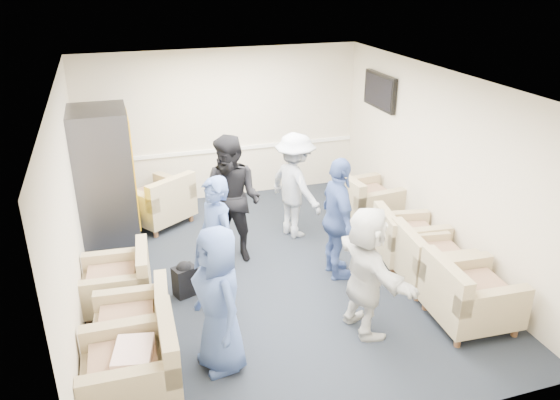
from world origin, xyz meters
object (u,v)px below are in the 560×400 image
object	(u,v)px
armchair_right_midfar	(405,240)
person_front_right	(366,271)
person_back_left	(232,200)
vending_machine	(105,178)
armchair_corner	(160,203)
armchair_left_near	(137,370)
armchair_right_far	(363,202)
armchair_left_mid	(138,327)
person_back_right	(295,186)
person_mid_right	(338,219)
armchair_right_midnear	(428,261)
person_mid_left	(216,245)
armchair_left_far	(121,283)
armchair_right_near	(467,297)
person_front_left	(219,300)

from	to	relation	value
armchair_right_midfar	person_front_right	size ratio (longest dim) A/B	0.61
armchair_right_midfar	person_back_left	size ratio (longest dim) A/B	0.52
vending_machine	person_back_left	world-z (taller)	vending_machine
armchair_corner	person_front_right	world-z (taller)	person_front_right
armchair_left_near	armchair_right_far	bearing A→B (deg)	129.41
armchair_left_mid	person_back_right	distance (m)	3.45
person_mid_right	vending_machine	bearing A→B (deg)	60.82
vending_machine	armchair_right_far	bearing A→B (deg)	-7.76
armchair_left_mid	armchair_corner	world-z (taller)	armchair_corner
person_back_right	person_front_right	distance (m)	2.59
person_back_left	person_mid_right	bearing A→B (deg)	3.79
armchair_left_near	armchair_right_midnear	bearing A→B (deg)	106.24
vending_machine	person_back_left	distance (m)	2.01
armchair_right_midnear	person_mid_left	world-z (taller)	person_mid_left
armchair_left_mid	vending_machine	size ratio (longest dim) A/B	0.43
armchair_right_far	person_mid_right	xyz separation A→B (m)	(-1.11, -1.45, 0.50)
person_mid_right	person_front_right	size ratio (longest dim) A/B	1.09
armchair_left_far	armchair_corner	xyz separation A→B (m)	(0.74, 2.28, 0.04)
armchair_right_near	person_front_right	world-z (taller)	person_front_right
armchair_left_far	person_front_right	distance (m)	3.05
armchair_right_midfar	vending_machine	bearing A→B (deg)	73.67
armchair_right_far	person_mid_left	bearing A→B (deg)	114.77
person_back_left	person_front_right	xyz separation A→B (m)	(1.06, -2.15, -0.14)
armchair_left_mid	armchair_right_midfar	distance (m)	3.95
armchair_left_far	person_back_left	bearing A→B (deg)	120.14
armchair_corner	person_back_right	xyz separation A→B (m)	(2.00, -1.05, 0.47)
armchair_right_far	person_mid_right	world-z (taller)	person_mid_right
armchair_right_near	armchair_corner	world-z (taller)	armchair_corner
person_mid_right	person_front_left	bearing A→B (deg)	129.98
armchair_left_mid	person_front_right	xyz separation A→B (m)	(2.56, -0.39, 0.46)
person_front_left	person_front_right	size ratio (longest dim) A/B	1.04
armchair_right_midnear	vending_machine	distance (m)	4.82
armchair_right_near	person_mid_right	world-z (taller)	person_mid_right
armchair_left_near	person_back_left	xyz separation A→B (m)	(1.55, 2.51, 0.56)
armchair_corner	person_mid_right	xyz separation A→B (m)	(2.13, -2.41, 0.49)
armchair_right_midnear	armchair_right_far	distance (m)	2.02
armchair_left_mid	armchair_left_far	bearing A→B (deg)	-167.59
armchair_right_midnear	armchair_right_midfar	size ratio (longest dim) A/B	0.99
armchair_left_far	person_front_left	bearing A→B (deg)	37.68
armchair_left_far	armchair_right_near	bearing A→B (deg)	71.67
person_front_right	armchair_right_far	bearing A→B (deg)	-30.71
person_mid_right	armchair_left_far	bearing A→B (deg)	92.47
person_front_left	person_mid_right	world-z (taller)	person_mid_right
armchair_corner	person_front_left	xyz separation A→B (m)	(0.22, -3.74, 0.45)
armchair_corner	armchair_left_near	bearing A→B (deg)	47.04
armchair_left_near	person_back_left	bearing A→B (deg)	149.71
armchair_corner	person_mid_right	size ratio (longest dim) A/B	0.75
armchair_right_midfar	person_back_right	xyz separation A→B (m)	(-1.23, 1.29, 0.50)
armchair_left_near	armchair_right_near	bearing A→B (deg)	92.87
person_back_left	person_mid_right	distance (m)	1.54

